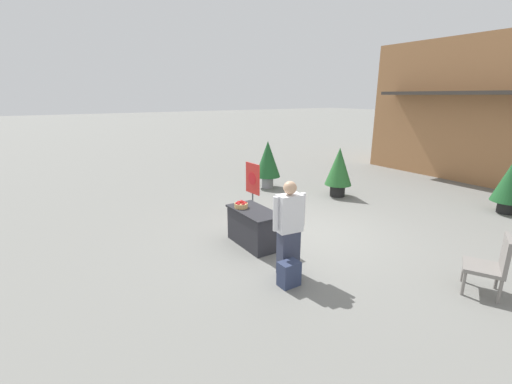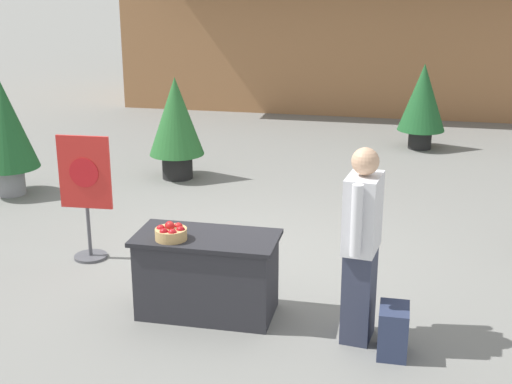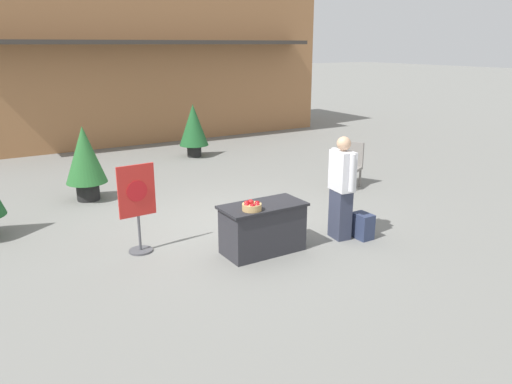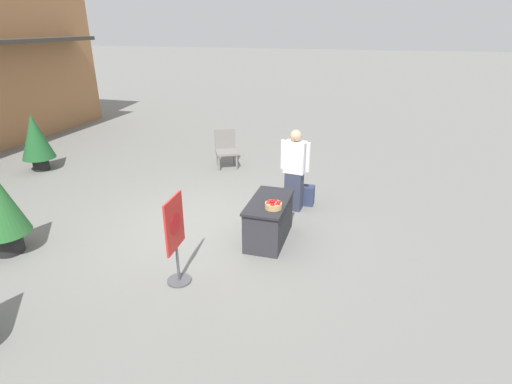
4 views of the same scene
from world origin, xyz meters
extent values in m
plane|color=slate|center=(0.00, 0.00, 0.00)|extent=(120.00, 120.00, 0.00)
cube|color=#2D2D33|center=(-0.09, -1.26, 0.36)|extent=(1.21, 0.61, 0.72)
cube|color=#242428|center=(-0.09, -1.26, 0.74)|extent=(1.29, 0.65, 0.04)
cylinder|color=tan|center=(-0.37, -1.41, 0.81)|extent=(0.28, 0.28, 0.10)
sphere|color=#A30F14|center=(-0.28, -1.41, 0.85)|extent=(0.08, 0.08, 0.08)
sphere|color=red|center=(-0.33, -1.33, 0.85)|extent=(0.08, 0.08, 0.08)
sphere|color=red|center=(-0.41, -1.33, 0.85)|extent=(0.08, 0.08, 0.08)
sphere|color=red|center=(-0.46, -1.41, 0.85)|extent=(0.08, 0.08, 0.08)
sphere|color=#A30F14|center=(-0.41, -1.49, 0.85)|extent=(0.08, 0.08, 0.08)
sphere|color=red|center=(-0.33, -1.49, 0.85)|extent=(0.08, 0.08, 0.08)
sphere|color=red|center=(-0.38, -1.40, 0.88)|extent=(0.08, 0.08, 0.08)
sphere|color=#A30F14|center=(-0.39, -1.39, 0.88)|extent=(0.08, 0.08, 0.08)
cube|color=#33384C|center=(1.29, -1.44, 0.41)|extent=(0.28, 0.37, 0.81)
cube|color=silver|center=(1.29, -1.44, 1.13)|extent=(0.31, 0.45, 0.64)
sphere|color=tan|center=(1.29, -1.44, 1.57)|extent=(0.23, 0.23, 0.23)
cylinder|color=silver|center=(1.26, -1.70, 1.16)|extent=(0.09, 0.09, 0.59)
cylinder|color=silver|center=(1.32, -1.18, 1.16)|extent=(0.09, 0.09, 0.59)
cube|color=#2D3856|center=(1.59, -1.65, 0.21)|extent=(0.24, 0.34, 0.42)
cylinder|color=#4C4C51|center=(-1.70, -0.29, 0.01)|extent=(0.36, 0.36, 0.03)
cylinder|color=#4C4C51|center=(-1.70, -0.29, 0.31)|extent=(0.04, 0.04, 0.55)
cube|color=red|center=(-1.70, -0.29, 0.98)|extent=(0.57, 0.06, 0.79)
cylinder|color=red|center=(-1.70, -0.31, 0.98)|extent=(0.32, 0.02, 0.32)
cylinder|color=gray|center=(3.30, 0.47, 0.20)|extent=(0.05, 0.05, 0.40)
cylinder|color=gray|center=(3.08, 0.89, 0.20)|extent=(0.05, 0.05, 0.40)
cylinder|color=gray|center=(3.71, 0.69, 0.20)|extent=(0.05, 0.05, 0.40)
cylinder|color=gray|center=(3.50, 1.10, 0.20)|extent=(0.05, 0.05, 0.40)
cube|color=gray|center=(3.40, 0.79, 0.43)|extent=(0.74, 0.74, 0.06)
cube|color=gray|center=(3.61, 0.90, 0.72)|extent=(0.31, 0.52, 0.53)
cylinder|color=black|center=(1.86, 5.45, 0.16)|extent=(0.40, 0.40, 0.33)
cone|color=#1E5628|center=(1.86, 5.45, 0.90)|extent=(0.81, 0.81, 1.15)
cylinder|color=gray|center=(-3.74, 1.60, 0.19)|extent=(0.39, 0.39, 0.39)
cone|color=#1E5628|center=(-3.74, 1.60, 0.99)|extent=(0.85, 0.85, 1.20)
cylinder|color=black|center=(-1.72, 2.84, 0.19)|extent=(0.45, 0.45, 0.37)
cone|color=#28662D|center=(-1.72, 2.84, 0.95)|extent=(0.81, 0.81, 1.15)
camera|label=1|loc=(5.54, -4.83, 3.03)|focal=24.00mm
camera|label=2|loc=(1.57, -6.97, 3.07)|focal=50.00mm
camera|label=3|loc=(-3.90, -7.26, 3.07)|focal=35.00mm
camera|label=4|loc=(-6.19, -2.78, 3.57)|focal=28.00mm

